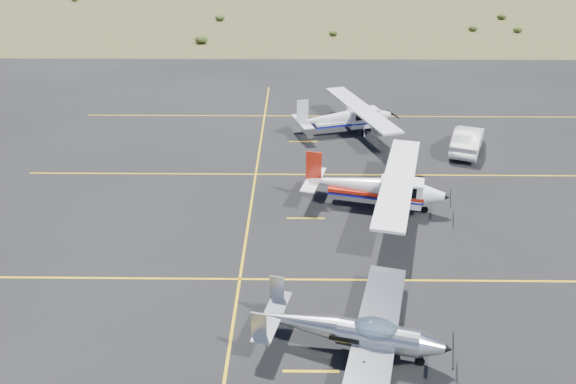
% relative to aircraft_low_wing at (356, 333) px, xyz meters
% --- Properties ---
extents(ground, '(1600.00, 1600.00, 0.00)m').
position_rel_aircraft_low_wing_xyz_m(ground, '(1.39, 2.57, -0.97)').
color(ground, '#383D1C').
rests_on(ground, ground).
extents(apron, '(72.00, 72.00, 0.02)m').
position_rel_aircraft_low_wing_xyz_m(apron, '(1.39, 9.57, -0.97)').
color(apron, black).
rests_on(apron, ground).
extents(aircraft_low_wing, '(6.84, 9.35, 2.03)m').
position_rel_aircraft_low_wing_xyz_m(aircraft_low_wing, '(0.00, 0.00, 0.00)').
color(aircraft_low_wing, silver).
rests_on(aircraft_low_wing, apron).
extents(aircraft_cessna, '(7.39, 11.29, 2.86)m').
position_rel_aircraft_low_wing_xyz_m(aircraft_cessna, '(2.19, 11.41, 0.30)').
color(aircraft_cessna, white).
rests_on(aircraft_cessna, apron).
extents(aircraft_plain, '(7.34, 10.79, 2.75)m').
position_rel_aircraft_low_wing_xyz_m(aircraft_plain, '(1.51, 22.92, 0.25)').
color(aircraft_plain, silver).
rests_on(aircraft_plain, apron).
extents(sedan, '(3.48, 5.31, 1.65)m').
position_rel_aircraft_low_wing_xyz_m(sedan, '(9.33, 19.45, -0.13)').
color(sedan, white).
rests_on(sedan, apron).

